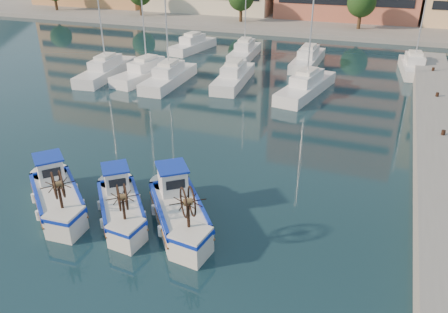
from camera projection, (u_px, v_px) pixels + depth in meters
ground at (142, 231)px, 19.85m from camera, size 300.00×300.00×0.00m
quay at (447, 189)px, 22.04m from camera, size 3.00×60.00×1.20m
yacht_marina at (255, 68)px, 43.63m from camera, size 36.58×22.17×11.50m
fishing_boat_a at (56, 194)px, 21.20m from camera, size 4.76×4.50×3.01m
fishing_boat_b at (120, 203)px, 20.55m from camera, size 4.13×4.43×2.79m
fishing_boat_c at (179, 208)px, 20.02m from camera, size 4.54×4.96×3.10m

